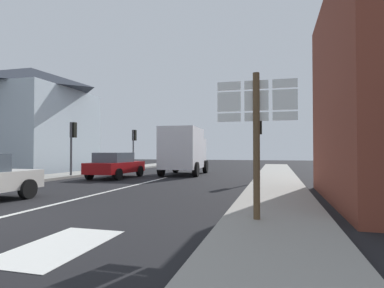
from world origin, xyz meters
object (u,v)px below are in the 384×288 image
at_px(route_sign_post, 256,130).
at_px(delivery_truck, 184,150).
at_px(traffic_light_far_left, 134,140).
at_px(traffic_light_near_left, 73,137).
at_px(sedan_far, 115,165).
at_px(traffic_light_near_right, 259,133).

bearing_deg(route_sign_post, delivery_truck, 112.53).
xyz_separation_m(traffic_light_far_left, traffic_light_near_left, (0.00, -8.32, -0.07)).
bearing_deg(route_sign_post, sedan_far, 131.41).
bearing_deg(traffic_light_near_right, sedan_far, 176.78).
relative_size(delivery_truck, route_sign_post, 1.59).
relative_size(delivery_truck, traffic_light_near_right, 1.55).
distance_m(sedan_far, traffic_light_near_left, 3.14).
xyz_separation_m(route_sign_post, traffic_light_near_right, (-0.43, 9.29, 0.44)).
distance_m(route_sign_post, traffic_light_near_left, 14.68).
bearing_deg(delivery_truck, route_sign_post, -67.47).
distance_m(delivery_truck, traffic_light_near_left, 6.92).
bearing_deg(delivery_truck, traffic_light_far_left, 141.62).
relative_size(sedan_far, traffic_light_near_right, 1.28).
xyz_separation_m(traffic_light_near_left, traffic_light_near_right, (10.81, -0.15, 0.03)).
relative_size(route_sign_post, traffic_light_near_left, 0.98).
xyz_separation_m(sedan_far, delivery_truck, (3.12, 3.45, 0.89)).
distance_m(traffic_light_far_left, traffic_light_near_right, 13.74).
xyz_separation_m(route_sign_post, traffic_light_far_left, (-11.24, 17.76, 0.48)).
height_order(sedan_far, traffic_light_near_right, traffic_light_near_right).
xyz_separation_m(delivery_truck, traffic_light_near_left, (-5.77, -3.75, 0.77)).
bearing_deg(delivery_truck, traffic_light_near_left, -146.95).
xyz_separation_m(delivery_truck, route_sign_post, (5.47, -13.19, 0.35)).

